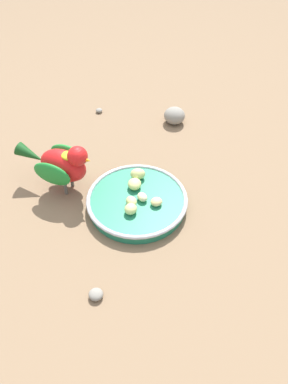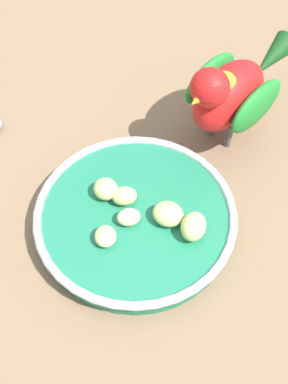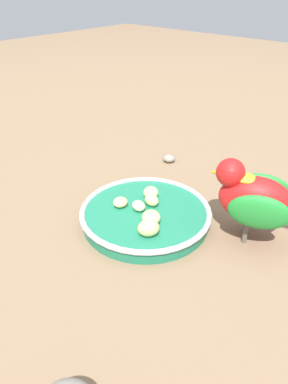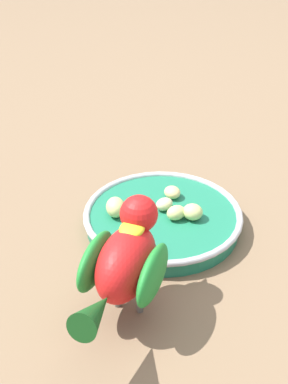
% 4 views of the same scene
% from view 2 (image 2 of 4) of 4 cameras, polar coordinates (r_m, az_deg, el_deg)
% --- Properties ---
extents(ground_plane, '(4.00, 4.00, 0.00)m').
position_cam_2_polar(ground_plane, '(0.63, -3.80, -2.28)').
color(ground_plane, '#7A6047').
extents(feeding_bowl, '(0.24, 0.24, 0.03)m').
position_cam_2_polar(feeding_bowl, '(0.61, -0.98, -2.92)').
color(feeding_bowl, '#1E7251').
rests_on(feeding_bowl, ground_plane).
extents(apple_piece_0, '(0.03, 0.03, 0.02)m').
position_cam_2_polar(apple_piece_0, '(0.57, -4.33, -4.95)').
color(apple_piece_0, '#E5C67F').
rests_on(apple_piece_0, feeding_bowl).
extents(apple_piece_1, '(0.03, 0.03, 0.02)m').
position_cam_2_polar(apple_piece_1, '(0.60, -2.20, -0.45)').
color(apple_piece_1, '#C6D17A').
rests_on(apple_piece_1, feeding_bowl).
extents(apple_piece_2, '(0.04, 0.04, 0.02)m').
position_cam_2_polar(apple_piece_2, '(0.60, -4.73, 0.20)').
color(apple_piece_2, '#C6D17A').
rests_on(apple_piece_2, feeding_bowl).
extents(apple_piece_3, '(0.03, 0.03, 0.02)m').
position_cam_2_polar(apple_piece_3, '(0.58, -1.72, -2.83)').
color(apple_piece_3, beige).
rests_on(apple_piece_3, feeding_bowl).
extents(apple_piece_4, '(0.05, 0.05, 0.03)m').
position_cam_2_polar(apple_piece_4, '(0.57, 5.55, -3.85)').
color(apple_piece_4, '#C6D17A').
rests_on(apple_piece_4, feeding_bowl).
extents(apple_piece_5, '(0.05, 0.05, 0.02)m').
position_cam_2_polar(apple_piece_5, '(0.58, 2.70, -2.46)').
color(apple_piece_5, '#C6D17A').
rests_on(apple_piece_5, feeding_bowl).
extents(parrot, '(0.20, 0.13, 0.14)m').
position_cam_2_polar(parrot, '(0.66, 9.70, 11.06)').
color(parrot, '#59544C').
rests_on(parrot, ground_plane).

